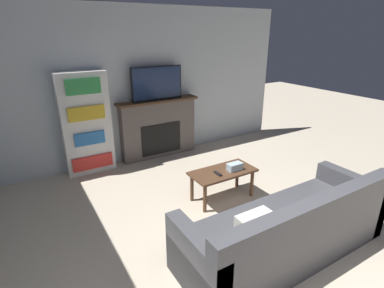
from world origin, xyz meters
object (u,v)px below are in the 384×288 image
Objects in this scene: tv at (157,83)px; fireplace at (159,128)px; bookshelf at (86,124)px; coffee_table at (223,175)px; couch at (287,231)px.

fireplace is at bearing 90.00° from tv.
bookshelf is (-1.30, -0.00, -0.55)m from tv.
bookshelf reaches higher than coffee_table.
bookshelf is at bearing -179.84° from tv.
tv is 1.41m from bookshelf.
tv is 1.03× the size of coffee_table.
couch is at bearing -94.45° from coffee_table.
tv reaches higher than couch.
couch is 2.56× the size of coffee_table.
tv is 0.40× the size of couch.
bookshelf is (-1.29, 3.18, 0.56)m from couch.
coffee_table is (0.10, 1.28, 0.08)m from couch.
couch is 3.47m from bookshelf.
couch is 1.42× the size of bookshelf.
tv is 2.16m from coffee_table.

